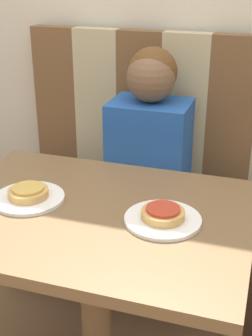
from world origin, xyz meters
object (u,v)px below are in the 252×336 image
Objects in this scene: plate_right at (163,219)px; pizza_left at (29,192)px; person at (150,123)px; pizza_right at (163,213)px; plate_left at (29,198)px.

pizza_left is (-0.43, 0.00, 0.02)m from plate_right.
person reaches higher than plate_right.
person is 2.73× the size of plate_right.
pizza_left is at bearing 180.00° from pizza_right.
plate_right is at bearing 0.00° from plate_left.
pizza_right is (0.21, -0.64, -0.04)m from person.
plate_left is 0.02m from pizza_left.
person is at bearing 71.66° from plate_left.
plate_left is 1.00× the size of plate_right.
plate_right is (0.21, -0.64, -0.06)m from person.
plate_left is at bearing -90.00° from pizza_left.
pizza_left is at bearing -108.34° from person.
plate_right is 0.43m from pizza_left.
person is 0.68m from plate_left.
plate_left is at bearing -180.00° from pizza_right.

